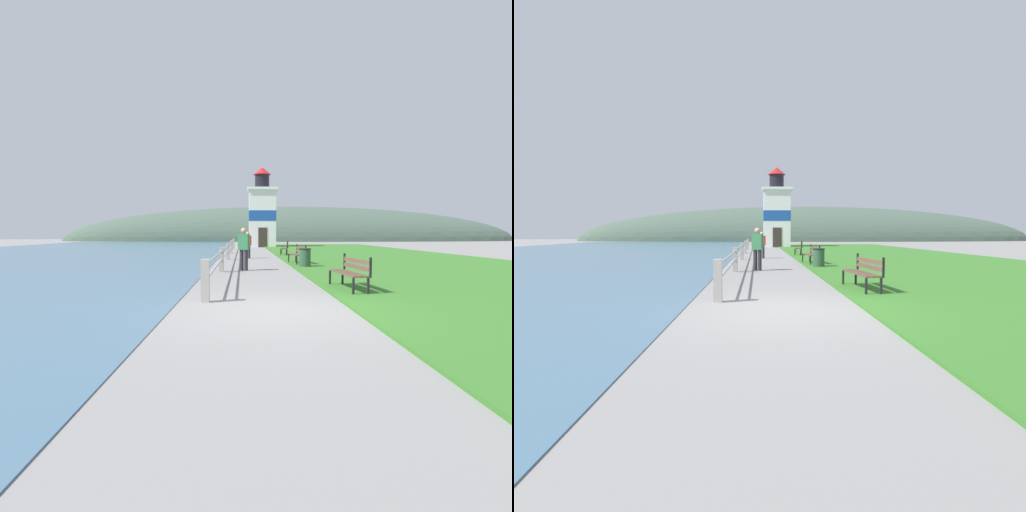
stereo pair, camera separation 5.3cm
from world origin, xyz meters
TOP-DOWN VIEW (x-y plane):
  - ground_plane at (0.00, 0.00)m, footprint 160.00×160.00m
  - grass_verge at (7.54, 16.30)m, footprint 12.00×48.90m
  - water_strip at (-14.04, 16.30)m, footprint 24.00×78.24m
  - seawall_railing at (-1.44, 14.36)m, footprint 0.18×26.89m
  - park_bench_near at (2.22, 2.57)m, footprint 0.63×1.95m
  - park_bench_midway at (2.04, 11.24)m, footprint 0.65×1.79m
  - park_bench_far at (2.20, 18.53)m, footprint 0.72×1.91m
  - lighthouse at (1.40, 33.92)m, footprint 3.12×3.12m
  - person_strolling at (-0.32, 15.60)m, footprint 0.43×0.31m
  - person_by_railing at (-0.57, 8.19)m, footprint 0.47×0.36m
  - trash_bin at (2.07, 9.38)m, footprint 0.54×0.54m
  - distant_hillside at (8.00, 62.60)m, footprint 80.00×16.00m

SIDE VIEW (x-z plane):
  - ground_plane at x=0.00m, z-range 0.00..0.00m
  - distant_hillside at x=8.00m, z-range -6.00..6.00m
  - water_strip at x=-14.04m, z-range 0.00..0.01m
  - grass_verge at x=7.54m, z-range 0.00..0.06m
  - trash_bin at x=2.07m, z-range 0.00..0.84m
  - park_bench_midway at x=2.04m, z-range 0.07..1.01m
  - park_bench_far at x=2.20m, z-range 0.07..1.01m
  - park_bench_near at x=2.22m, z-range 0.07..1.01m
  - seawall_railing at x=-1.44m, z-range 0.09..1.04m
  - person_strolling at x=-0.32m, z-range 0.07..1.63m
  - person_by_railing at x=-0.57m, z-range 0.07..1.79m
  - lighthouse at x=1.40m, z-range -0.62..7.63m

